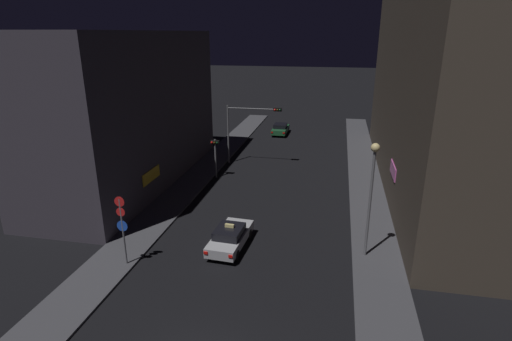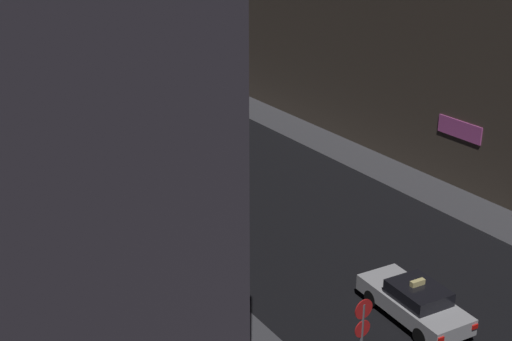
# 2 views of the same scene
# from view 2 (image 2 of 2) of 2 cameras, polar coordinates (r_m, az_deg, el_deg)

# --- Properties ---
(sidewalk_left) EXTENTS (2.89, 53.29, 0.13)m
(sidewalk_left) POSITION_cam_2_polar(r_m,az_deg,el_deg) (34.29, -12.57, -3.26)
(sidewalk_left) COLOR #424247
(sidewalk_left) RESTS_ON ground_plane
(sidewalk_right) EXTENTS (2.89, 53.29, 0.13)m
(sidewalk_right) POSITION_cam_2_polar(r_m,az_deg,el_deg) (41.28, 7.48, 1.44)
(sidewalk_right) COLOR #424247
(sidewalk_right) RESTS_ON ground_plane
(taxi) EXTENTS (2.07, 4.55, 1.62)m
(taxi) POSITION_cam_2_polar(r_m,az_deg,el_deg) (25.84, 12.86, -10.39)
(taxi) COLOR #B7B7BC
(taxi) RESTS_ON ground_plane
(far_car) EXTENTS (1.86, 4.47, 1.42)m
(far_car) POSITION_cam_2_polar(r_m,az_deg,el_deg) (49.18, -13.23, 5.19)
(far_car) COLOR #1E512D
(far_car) RESTS_ON ground_plane
(traffic_light_overhead) EXTENTS (5.45, 0.42, 5.95)m
(traffic_light_overhead) POSITION_cam_2_polar(r_m,az_deg,el_deg) (35.78, -8.65, 5.35)
(traffic_light_overhead) COLOR slate
(traffic_light_overhead) RESTS_ON ground_plane
(traffic_light_left_kerb) EXTENTS (0.80, 0.42, 3.63)m
(traffic_light_left_kerb) POSITION_cam_2_polar(r_m,az_deg,el_deg) (31.66, -8.47, -0.08)
(traffic_light_left_kerb) COLOR slate
(traffic_light_left_kerb) RESTS_ON ground_plane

